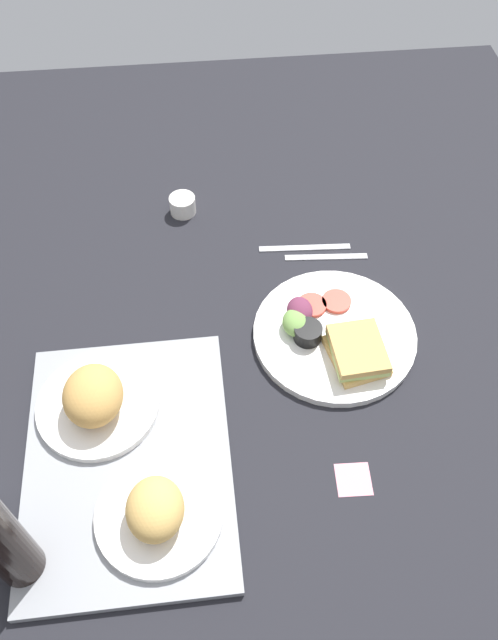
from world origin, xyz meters
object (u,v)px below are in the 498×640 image
(serving_tray, at_px, (128,460))
(fork, at_px, (326,257))
(bread_plate_far, at_px, (95,399))
(plate_with_salad, at_px, (333,335))
(bread_plate_near, at_px, (157,512))
(soda_bottle, at_px, (2,543))
(sticky_note, at_px, (353,479))
(knife, at_px, (305,247))
(espresso_cup, at_px, (183,205))

(serving_tray, distance_m, fork, 0.57)
(bread_plate_far, xyz_separation_m, plate_with_salad, (0.11, -0.42, -0.03))
(bread_plate_near, xyz_separation_m, plate_with_salad, (0.31, -0.32, -0.03))
(bread_plate_near, height_order, soda_bottle, soda_bottle)
(plate_with_salad, bearing_deg, sticky_note, 176.83)
(bread_plate_near, relative_size, plate_with_salad, 0.64)
(bread_plate_far, bearing_deg, knife, -49.32)
(soda_bottle, xyz_separation_m, espresso_cup, (0.73, -0.26, -0.10))
(espresso_cup, bearing_deg, fork, -119.76)
(bread_plate_near, relative_size, soda_bottle, 0.83)
(fork, relative_size, sticky_note, 3.04)
(bread_plate_near, xyz_separation_m, soda_bottle, (-0.05, 0.20, 0.07))
(espresso_cup, distance_m, sticky_note, 0.69)
(bread_plate_near, height_order, knife, bread_plate_near)
(serving_tray, distance_m, bread_plate_near, 0.12)
(bread_plate_far, bearing_deg, espresso_cup, -18.25)
(sticky_note, bearing_deg, bread_plate_near, 97.06)
(soda_bottle, height_order, sticky_note, soda_bottle)
(plate_with_salad, distance_m, sticky_note, 0.27)
(serving_tray, relative_size, bread_plate_far, 2.17)
(knife, bearing_deg, plate_with_salad, 96.97)
(bread_plate_far, bearing_deg, fork, -54.42)
(serving_tray, bearing_deg, soda_bottle, 135.89)
(sticky_note, bearing_deg, knife, 0.09)
(bread_plate_near, relative_size, espresso_cup, 3.48)
(serving_tray, height_order, bread_plate_far, bread_plate_far)
(soda_bottle, relative_size, fork, 1.38)
(bread_plate_near, xyz_separation_m, bread_plate_far, (0.20, 0.10, 0.01))
(soda_bottle, bearing_deg, bread_plate_near, -76.01)
(bread_plate_far, bearing_deg, bread_plate_near, -153.48)
(serving_tray, height_order, fork, serving_tray)
(sticky_note, bearing_deg, espresso_cup, 21.08)
(plate_with_salad, distance_m, knife, 0.24)
(bread_plate_far, relative_size, espresso_cup, 3.70)
(serving_tray, bearing_deg, espresso_cup, -10.76)
(knife, xyz_separation_m, sticky_note, (-0.51, -0.00, -0.00))
(serving_tray, relative_size, plate_with_salad, 1.49)
(serving_tray, xyz_separation_m, bread_plate_far, (0.09, 0.05, 0.04))
(espresso_cup, bearing_deg, bread_plate_far, 161.75)
(knife, height_order, sticky_note, knife)
(plate_with_salad, bearing_deg, soda_bottle, 124.68)
(serving_tray, height_order, espresso_cup, espresso_cup)
(serving_tray, xyz_separation_m, fork, (0.41, -0.40, -0.01))
(soda_bottle, relative_size, knife, 1.24)
(bread_plate_near, bearing_deg, soda_bottle, 103.99)
(espresso_cup, bearing_deg, plate_with_salad, -144.62)
(bread_plate_near, xyz_separation_m, sticky_note, (0.04, -0.31, -0.04))
(bread_plate_near, distance_m, espresso_cup, 0.69)
(bread_plate_near, distance_m, soda_bottle, 0.22)
(soda_bottle, distance_m, knife, 0.79)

